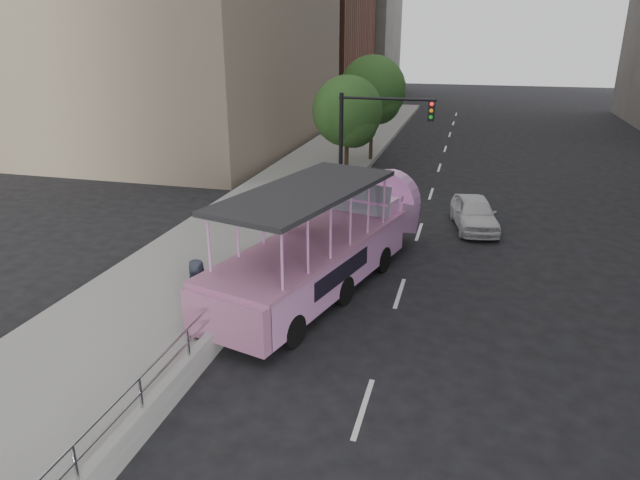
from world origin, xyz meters
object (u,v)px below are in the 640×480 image
car (474,213)px  pedestrian_far (197,287)px  street_tree_near (349,114)px  street_tree_far (374,92)px  duck_boat (329,245)px  parking_sign (287,229)px  traffic_signal (368,133)px

car → pedestrian_far: bearing=-136.1°
street_tree_near → street_tree_far: size_ratio=0.89×
duck_boat → pedestrian_far: (-2.83, -3.64, -0.18)m
street_tree_far → parking_sign: bearing=-88.5°
duck_boat → pedestrian_far: size_ratio=6.65×
street_tree_far → car: bearing=-60.2°
traffic_signal → street_tree_near: size_ratio=0.91×
car → pedestrian_far: 12.74m
car → duck_boat: bearing=-134.4°
street_tree_near → pedestrian_far: bearing=-93.3°
parking_sign → traffic_signal: 8.84m
car → traffic_signal: bearing=152.2°
traffic_signal → pedestrian_far: bearing=-101.7°
pedestrian_far → street_tree_near: bearing=-0.9°
car → parking_sign: size_ratio=1.32×
pedestrian_far → parking_sign: 3.67m
pedestrian_far → parking_sign: size_ratio=0.55×
pedestrian_far → traffic_signal: (2.47, 11.88, 2.39)m
car → pedestrian_far: size_ratio=2.42×
parking_sign → car: bearing=51.3°
street_tree_far → traffic_signal: bearing=-81.6°
car → street_tree_near: 8.65m
car → street_tree_far: (-6.22, 10.87, 3.64)m
pedestrian_far → traffic_signal: 12.37m
duck_boat → parking_sign: bearing=-163.3°
traffic_signal → car: bearing=-16.6°
pedestrian_far → car: bearing=-32.5°
pedestrian_far → street_tree_far: street_tree_far is taller
pedestrian_far → parking_sign: (1.54, 3.25, 0.73)m
car → pedestrian_far: (-7.29, -10.44, 0.44)m
pedestrian_far → street_tree_near: 15.57m
parking_sign → street_tree_near: (-0.67, 12.06, 1.98)m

